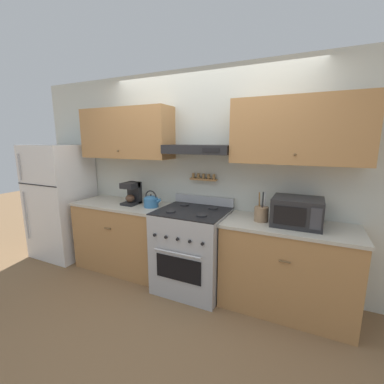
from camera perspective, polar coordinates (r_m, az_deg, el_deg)
ground_plane at (r=3.08m, az=-2.17°, el=-22.48°), size 16.00×16.00×0.00m
wall_back at (r=3.10m, az=2.60°, el=6.52°), size 5.20×0.46×2.55m
counter_left at (r=3.64m, az=-14.69°, el=-9.33°), size 1.30×0.63×0.91m
counter_right at (r=2.88m, az=20.24°, el=-15.38°), size 1.29×0.63×0.91m
stove_range at (r=3.06m, az=0.08°, el=-12.57°), size 0.77×0.73×1.05m
refrigerator at (r=4.30m, az=-27.07°, el=-1.82°), size 0.79×0.71×1.66m
tea_kettle at (r=3.23m, az=-9.06°, el=-1.96°), size 0.24×0.18×0.21m
coffee_maker at (r=3.41m, az=-13.14°, el=-0.20°), size 0.18×0.23×0.29m
microwave at (r=2.69m, az=22.31°, el=-4.06°), size 0.46×0.38×0.27m
utensil_crock at (r=2.72m, az=15.14°, el=-4.65°), size 0.14×0.14×0.30m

